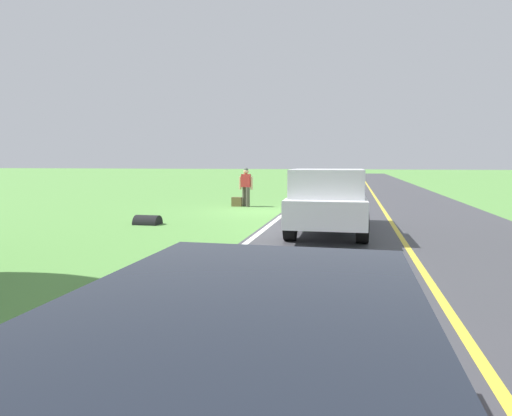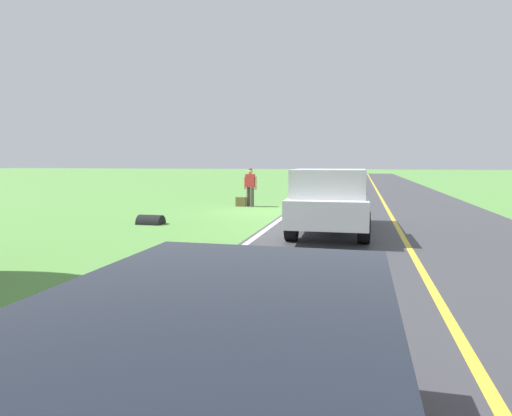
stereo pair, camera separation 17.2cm
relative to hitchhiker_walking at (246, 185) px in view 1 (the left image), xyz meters
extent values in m
plane|color=#568E42|center=(-1.14, 1.90, -0.98)|extent=(200.00, 200.00, 0.00)
cube|color=#3D3D42|center=(-5.97, 1.90, -0.98)|extent=(8.07, 120.00, 0.00)
cube|color=silver|center=(-2.11, 1.90, -0.98)|extent=(0.16, 117.60, 0.00)
cube|color=gold|center=(-5.97, 1.90, -0.98)|extent=(0.14, 117.60, 0.00)
cylinder|color=#4C473D|center=(-0.11, 0.15, -0.54)|extent=(0.18, 0.18, 0.88)
cylinder|color=#4C473D|center=(0.11, -0.09, -0.54)|extent=(0.18, 0.18, 0.88)
cube|color=red|center=(0.00, 0.03, 0.19)|extent=(0.40, 0.26, 0.58)
sphere|color=tan|center=(0.00, 0.03, 0.59)|extent=(0.23, 0.23, 0.23)
sphere|color=#4C564C|center=(0.00, 0.03, 0.67)|extent=(0.20, 0.20, 0.20)
cube|color=#591E19|center=(0.00, -0.17, 0.22)|extent=(0.32, 0.20, 0.44)
cylinder|color=tan|center=(-0.26, 0.05, 0.08)|extent=(0.10, 0.10, 0.58)
cylinder|color=tan|center=(0.26, 0.05, 0.08)|extent=(0.10, 0.10, 0.58)
cube|color=brown|center=(0.42, 0.09, -0.77)|extent=(0.46, 0.21, 0.42)
cube|color=silver|center=(-4.00, 6.45, -0.23)|extent=(2.08, 5.43, 0.70)
cube|color=silver|center=(-4.02, 7.64, 0.48)|extent=(1.87, 2.19, 0.72)
cube|color=black|center=(-4.02, 7.64, 0.55)|extent=(1.70, 1.32, 0.43)
cube|color=silver|center=(-4.92, 5.35, 0.34)|extent=(0.15, 3.03, 0.45)
cube|color=silver|center=(-3.04, 5.38, 0.34)|extent=(0.15, 3.03, 0.45)
cube|color=silver|center=(-3.96, 3.86, 0.34)|extent=(1.84, 0.13, 0.45)
cylinder|color=black|center=(-4.92, 8.18, -0.58)|extent=(0.31, 0.80, 0.80)
cylinder|color=black|center=(-3.12, 8.21, -0.58)|extent=(0.31, 0.80, 0.80)
cylinder|color=black|center=(-4.87, 4.88, -0.58)|extent=(0.31, 0.80, 0.80)
cylinder|color=black|center=(-3.07, 4.91, -0.58)|extent=(0.31, 0.80, 0.80)
cube|color=black|center=(-4.17, 17.46, 0.20)|extent=(1.64, 2.39, 0.46)
cylinder|color=black|center=(-5.02, 16.26, -0.65)|extent=(0.24, 0.66, 0.66)
cylinder|color=black|center=(-3.33, 16.25, -0.65)|extent=(0.24, 0.66, 0.66)
cylinder|color=black|center=(1.79, 6.26, -0.98)|extent=(0.80, 0.60, 0.60)
camera|label=1|loc=(-4.64, 19.43, 1.04)|focal=31.17mm
camera|label=2|loc=(-4.81, 19.39, 1.04)|focal=31.17mm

